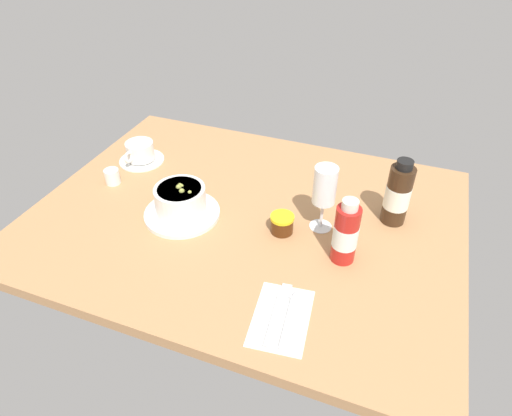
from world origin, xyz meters
The scene contains 9 objects.
ground_plane centered at (0.00, 0.00, -1.50)cm, with size 110.00×84.00×3.00cm, color #B27F51.
porridge_bowl centered at (-15.32, -6.36, 4.16)cm, with size 19.69×19.69×9.34cm.
cutlery_setting centered at (19.51, -28.60, 0.27)cm, with size 13.11×18.26×0.90cm.
coffee_cup centered at (-40.17, 13.35, 2.96)cm, with size 13.71×13.85×6.39cm.
creamer_jug centered at (-41.21, 0.11, 2.26)cm, with size 4.20×5.00×4.96cm.
wine_glass centered at (19.70, 1.95, 11.87)cm, with size 5.69×5.69×17.53cm.
jam_jar centered at (11.08, -3.30, 2.46)cm, with size 5.93×5.93×4.85cm.
sauce_bottle_brown centered at (36.34, 11.06, 8.14)cm, with size 6.26×6.26×17.88cm.
sauce_bottle_red centered at (27.22, -7.52, 7.52)cm, with size 5.72×5.72×16.65cm.
Camera 1 is at (35.35, -85.41, 72.56)cm, focal length 31.32 mm.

